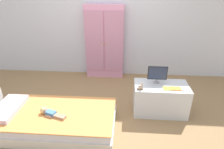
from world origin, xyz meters
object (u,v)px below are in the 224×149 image
at_px(tv_monitor, 157,74).
at_px(book_orange, 176,89).
at_px(tv_stand, 160,99).
at_px(book_yellow, 167,88).
at_px(bed, 55,120).
at_px(doll, 48,112).
at_px(wardrobe, 105,43).
at_px(rocking_horse_toy, 141,86).

height_order(tv_monitor, book_orange, tv_monitor).
bearing_deg(tv_stand, book_orange, -28.27).
bearing_deg(tv_monitor, tv_stand, -47.42).
bearing_deg(book_yellow, tv_stand, 121.29).
bearing_deg(bed, book_yellow, 14.02).
xyz_separation_m(doll, tv_stand, (1.59, 0.56, -0.07)).
relative_size(wardrobe, book_yellow, 13.22).
relative_size(rocking_horse_toy, book_orange, 0.75).
bearing_deg(book_orange, tv_stand, 151.73).
xyz_separation_m(bed, doll, (-0.05, -0.06, 0.17)).
height_order(doll, rocking_horse_toy, rocking_horse_toy).
xyz_separation_m(rocking_horse_toy, book_yellow, (0.39, 0.05, -0.05)).
bearing_deg(bed, wardrobe, 73.04).
bearing_deg(doll, book_orange, 14.41).
bearing_deg(tv_monitor, rocking_horse_toy, -138.69).
height_order(book_yellow, book_orange, book_orange).
relative_size(book_yellow, book_orange, 0.78).
xyz_separation_m(wardrobe, book_orange, (1.19, -1.36, -0.27)).
xyz_separation_m(doll, tv_monitor, (1.52, 0.63, 0.33)).
relative_size(doll, book_yellow, 3.35).
distance_m(doll, tv_stand, 1.68).
height_order(doll, tv_monitor, tv_monitor).
bearing_deg(book_orange, tv_monitor, 145.50).
distance_m(doll, book_yellow, 1.72).
xyz_separation_m(tv_stand, book_yellow, (0.06, -0.10, 0.25)).
bearing_deg(rocking_horse_toy, doll, -162.09).
distance_m(wardrobe, book_orange, 1.83).
bearing_deg(wardrobe, tv_stand, -51.36).
height_order(bed, book_orange, book_orange).
xyz_separation_m(tv_monitor, rocking_horse_toy, (-0.26, -0.23, -0.11)).
bearing_deg(wardrobe, tv_monitor, -51.64).
distance_m(doll, book_orange, 1.84).
bearing_deg(tv_stand, wardrobe, 128.64).
relative_size(bed, rocking_horse_toy, 15.45).
relative_size(wardrobe, book_orange, 10.31).
relative_size(bed, book_orange, 11.56).
bearing_deg(book_orange, book_yellow, 180.00).
bearing_deg(doll, wardrobe, 72.21).
bearing_deg(tv_stand, book_yellow, -58.71).
relative_size(rocking_horse_toy, book_yellow, 0.96).
distance_m(doll, rocking_horse_toy, 1.34).
bearing_deg(wardrobe, rocking_horse_toy, -64.34).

